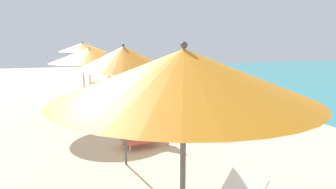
# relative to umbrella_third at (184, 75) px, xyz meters

# --- Properties ---
(umbrella_third) EXTENTS (2.16, 2.16, 2.60)m
(umbrella_third) POSITION_rel_umbrella_third_xyz_m (0.00, 0.00, 0.00)
(umbrella_third) COLOR #4C4C51
(umbrella_third) RESTS_ON ground
(umbrella_fourth) EXTENTS (1.99, 1.99, 2.59)m
(umbrella_fourth) POSITION_rel_umbrella_third_xyz_m (0.20, 3.74, -0.04)
(umbrella_fourth) COLOR #4C4C51
(umbrella_fourth) RESTS_ON ground
(lounger_fourth_shoreside) EXTENTS (1.28, 0.77, 0.54)m
(lounger_fourth_shoreside) POSITION_rel_umbrella_third_xyz_m (0.94, 4.76, -2.08)
(lounger_fourth_shoreside) COLOR #D8593F
(lounger_fourth_shoreside) RESTS_ON ground
(umbrella_fifth) EXTENTS (2.58, 2.58, 2.51)m
(umbrella_fifth) POSITION_rel_umbrella_third_xyz_m (-0.20, 7.84, -0.12)
(umbrella_fifth) COLOR silver
(umbrella_fifth) RESTS_ON ground
(lounger_fifth_shoreside) EXTENTS (1.66, 1.01, 0.57)m
(lounger_fifth_shoreside) POSITION_rel_umbrella_third_xyz_m (0.68, 8.83, -2.02)
(lounger_fifth_shoreside) COLOR #D8593F
(lounger_fifth_shoreside) RESTS_ON ground
(umbrella_sixth) EXTENTS (2.06, 2.06, 2.69)m
(umbrella_sixth) POSITION_rel_umbrella_third_xyz_m (-0.22, 11.36, 0.11)
(umbrella_sixth) COLOR olive
(umbrella_sixth) RESTS_ON ground
(lounger_sixth_shoreside) EXTENTS (1.19, 0.57, 0.60)m
(lounger_sixth_shoreside) POSITION_rel_umbrella_third_xyz_m (0.71, 12.30, -2.04)
(lounger_sixth_shoreside) COLOR #D8593F
(lounger_sixth_shoreside) RESTS_ON ground
(lounger_sixth_inland) EXTENTS (1.42, 0.87, 0.53)m
(lounger_sixth_inland) POSITION_rel_umbrella_third_xyz_m (0.24, 10.24, -2.03)
(lounger_sixth_inland) COLOR #D8593F
(lounger_sixth_inland) RESTS_ON ground
(umbrella_farthest) EXTENTS (2.19, 2.19, 2.60)m
(umbrella_farthest) POSITION_rel_umbrella_third_xyz_m (0.35, 15.66, -0.00)
(umbrella_farthest) COLOR silver
(umbrella_farthest) RESTS_ON ground
(lounger_farthest_shoreside) EXTENTS (1.48, 0.91, 0.57)m
(lounger_farthest_shoreside) POSITION_rel_umbrella_third_xyz_m (1.12, 16.57, -2.07)
(lounger_farthest_shoreside) COLOR #D8593F
(lounger_farthest_shoreside) RESTS_ON ground
(lounger_farthest_inland) EXTENTS (1.18, 0.64, 0.62)m
(lounger_farthest_inland) POSITION_rel_umbrella_third_xyz_m (0.91, 14.42, -2.01)
(lounger_farthest_inland) COLOR #D8593F
(lounger_farthest_inland) RESTS_ON ground
(cooler_box) EXTENTS (0.53, 0.59, 0.32)m
(cooler_box) POSITION_rel_umbrella_third_xyz_m (3.73, 10.63, -2.16)
(cooler_box) COLOR red
(cooler_box) RESTS_ON ground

